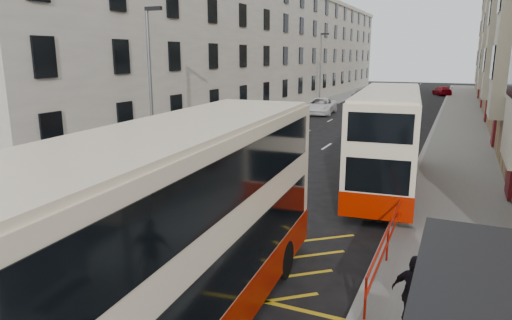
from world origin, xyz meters
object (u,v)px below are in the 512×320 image
at_px(car_red, 442,91).
at_px(street_lamp_near, 151,81).
at_px(white_van, 320,106).
at_px(car_silver, 362,94).
at_px(car_dark, 374,89).
at_px(street_lamp_far, 321,67).
at_px(pedestrian_far, 414,295).
at_px(double_decker_rear, 387,139).
at_px(double_decker_front, 173,242).

bearing_deg(car_red, street_lamp_near, 59.55).
relative_size(white_van, car_silver, 1.31).
bearing_deg(car_red, car_dark, -18.14).
distance_m(car_dark, car_red, 10.05).
height_order(car_silver, car_red, car_silver).
relative_size(street_lamp_far, car_silver, 1.81).
bearing_deg(pedestrian_far, car_dark, -56.10).
height_order(double_decker_rear, pedestrian_far, double_decker_rear).
bearing_deg(double_decker_front, car_dark, 92.63).
bearing_deg(street_lamp_near, double_decker_rear, 9.69).
relative_size(pedestrian_far, car_dark, 0.42).
height_order(pedestrian_far, car_red, pedestrian_far).
distance_m(street_lamp_near, street_lamp_far, 30.00).
relative_size(street_lamp_near, car_silver, 1.81).
bearing_deg(car_dark, car_red, 20.85).
bearing_deg(street_lamp_near, street_lamp_far, 90.00).
bearing_deg(street_lamp_far, pedestrian_far, -71.03).
height_order(car_dark, car_red, car_dark).
xyz_separation_m(double_decker_front, white_van, (-8.07, 38.10, -1.53)).
height_order(street_lamp_near, double_decker_rear, street_lamp_near).
bearing_deg(car_red, white_van, 51.51).
bearing_deg(car_silver, car_red, 59.41).
bearing_deg(pedestrian_far, white_van, -47.56).
relative_size(car_dark, car_red, 0.88).
bearing_deg(car_silver, car_dark, 102.94).
relative_size(double_decker_rear, car_red, 2.44).
bearing_deg(street_lamp_near, car_silver, 87.54).
relative_size(double_decker_front, double_decker_rear, 1.04).
xyz_separation_m(pedestrian_far, white_van, (-12.45, 35.82, -0.20)).
bearing_deg(car_red, street_lamp_far, 46.58).
distance_m(street_lamp_far, pedestrian_far, 42.00).
bearing_deg(double_decker_rear, street_lamp_near, -175.63).
xyz_separation_m(white_van, car_dark, (0.35, 28.63, -0.14)).
relative_size(pedestrian_far, car_silver, 0.39).
xyz_separation_m(double_decker_rear, car_red, (0.28, 53.03, -1.57)).
height_order(street_lamp_near, car_dark, street_lamp_near).
distance_m(double_decker_front, pedestrian_far, 5.11).
bearing_deg(street_lamp_far, double_decker_rear, -68.12).
height_order(pedestrian_far, car_dark, pedestrian_far).
bearing_deg(white_van, double_decker_rear, -72.53).
bearing_deg(car_red, car_silver, 29.94).
height_order(street_lamp_near, car_red, street_lamp_near).
bearing_deg(double_decker_rear, street_lamp_far, 106.56).
relative_size(double_decker_rear, car_dark, 2.76).
relative_size(street_lamp_near, street_lamp_far, 1.00).
bearing_deg(car_dark, white_van, -70.30).
height_order(double_decker_rear, white_van, double_decker_rear).
bearing_deg(car_dark, pedestrian_far, -58.96).
relative_size(pedestrian_far, car_red, 0.37).
height_order(double_decker_rear, car_red, double_decker_rear).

